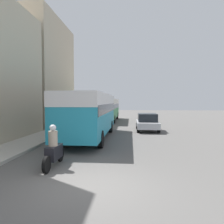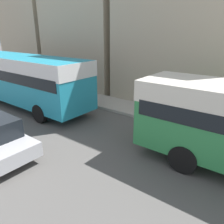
{
  "view_description": "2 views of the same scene",
  "coord_description": "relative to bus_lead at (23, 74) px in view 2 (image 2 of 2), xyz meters",
  "views": [
    {
      "loc": [
        1.31,
        -6.57,
        2.64
      ],
      "look_at": [
        -0.75,
        17.31,
        1.48
      ],
      "focal_mm": 35.0,
      "sensor_mm": 36.0,
      "label": 1
    },
    {
      "loc": [
        5.85,
        21.39,
        4.57
      ],
      "look_at": [
        -1.22,
        15.98,
        1.28
      ],
      "focal_mm": 35.0,
      "sensor_mm": 36.0,
      "label": 2
    }
  ],
  "objects": [
    {
      "name": "sidewalk",
      "position": [
        -3.52,
        -8.71,
        -1.98
      ],
      "size": [
        2.2,
        120.0,
        0.15
      ],
      "color": "#B2ADA3",
      "rests_on": "ground_plane"
    },
    {
      "name": "building_corner",
      "position": [
        -7.56,
        -8.19,
        3.92
      ],
      "size": [
        5.87,
        6.41,
        11.95
      ],
      "color": "#BCAD93",
      "rests_on": "ground_plane"
    },
    {
      "name": "building_midblock",
      "position": [
        -7.71,
        -0.84,
        2.57
      ],
      "size": [
        6.18,
        7.17,
        9.25
      ],
      "color": "#BCAD93",
      "rests_on": "ground_plane"
    },
    {
      "name": "building_far_terrace",
      "position": [
        -7.23,
        8.24,
        3.65
      ],
      "size": [
        5.21,
        9.92,
        11.4
      ],
      "color": "#BCAD93",
      "rests_on": "ground_plane"
    },
    {
      "name": "bus_lead",
      "position": [
        0.0,
        0.0,
        0.0
      ],
      "size": [
        2.65,
        10.04,
        3.17
      ],
      "color": "teal",
      "rests_on": "ground_plane"
    },
    {
      "name": "pedestrian_near_curb",
      "position": [
        -2.86,
        1.76,
        -1.04
      ],
      "size": [
        0.42,
        0.42,
        1.71
      ],
      "color": "#232838",
      "rests_on": "sidewalk"
    }
  ]
}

